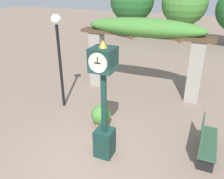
# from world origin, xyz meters

# --- Properties ---
(ground_plane) EXTENTS (60.00, 60.00, 0.00)m
(ground_plane) POSITION_xyz_m (0.00, 0.00, 0.00)
(ground_plane) COLOR #7F6B5B
(pedestal_clock) EXTENTS (0.53, 0.58, 3.06)m
(pedestal_clock) POSITION_xyz_m (0.24, 0.27, 1.54)
(pedestal_clock) COLOR #14332D
(pedestal_clock) RESTS_ON ground
(pergola) EXTENTS (5.10, 1.09, 2.96)m
(pergola) POSITION_xyz_m (0.00, 4.42, 2.26)
(pergola) COLOR gray
(pergola) RESTS_ON ground
(potted_plant_near_right) EXTENTS (0.61, 0.61, 0.74)m
(potted_plant_near_right) POSITION_xyz_m (-0.40, 1.40, 0.40)
(potted_plant_near_right) COLOR #B26B4C
(potted_plant_near_right) RESTS_ON ground
(park_bench) EXTENTS (0.42, 1.50, 0.89)m
(park_bench) POSITION_xyz_m (2.66, 1.27, 0.43)
(park_bench) COLOR #2D4C38
(park_bench) RESTS_ON ground
(lamp_post) EXTENTS (0.33, 0.33, 3.25)m
(lamp_post) POSITION_xyz_m (-2.27, 2.15, 2.37)
(lamp_post) COLOR black
(lamp_post) RESTS_ON ground
(tree_line) EXTENTS (10.26, 3.63, 4.46)m
(tree_line) POSITION_xyz_m (-0.22, 13.59, 2.72)
(tree_line) COLOR brown
(tree_line) RESTS_ON ground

